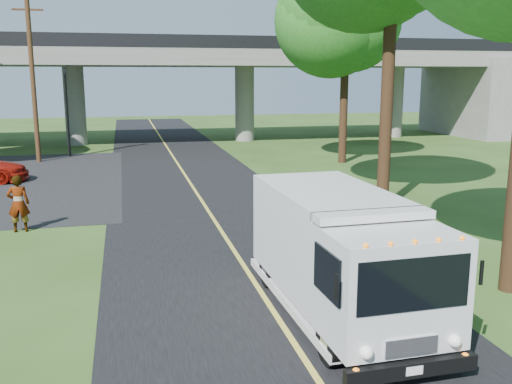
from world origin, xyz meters
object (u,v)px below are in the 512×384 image
object	(u,v)px
utility_pole	(33,79)
tree_right_far	(352,7)
pedestrian	(18,204)
step_van	(340,251)
traffic_signal	(67,103)

from	to	relation	value
utility_pole	tree_right_far	xyz separation A→B (m)	(16.71, -4.16, 3.71)
utility_pole	pedestrian	size ratio (longest dim) A/B	5.03
tree_right_far	step_van	bearing A→B (deg)	-112.47
pedestrian	traffic_signal	bearing A→B (deg)	-91.66
utility_pole	pedestrian	xyz separation A→B (m)	(1.43, -15.25, -3.70)
tree_right_far	utility_pole	bearing A→B (deg)	166.00
utility_pole	traffic_signal	bearing A→B (deg)	53.13
tree_right_far	pedestrian	distance (m)	20.28
utility_pole	step_van	xyz separation A→B (m)	(8.74, -23.43, -3.25)
utility_pole	tree_right_far	world-z (taller)	tree_right_far
step_van	pedestrian	world-z (taller)	step_van
traffic_signal	pedestrian	distance (m)	17.40
traffic_signal	utility_pole	xyz separation A→B (m)	(-1.50, -2.00, 1.40)
traffic_signal	tree_right_far	bearing A→B (deg)	-22.07
tree_right_far	pedestrian	size ratio (longest dim) A/B	6.14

